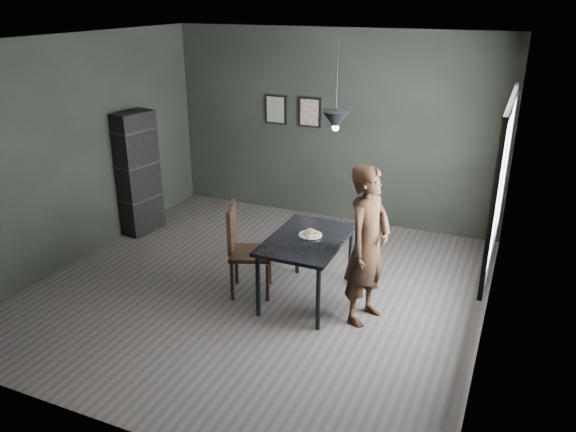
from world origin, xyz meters
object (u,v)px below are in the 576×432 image
at_px(white_plate, 310,236).
at_px(shelf_unit, 138,173).
at_px(pendant_lamp, 336,120).
at_px(cafe_table, 307,245).
at_px(wood_chair, 242,244).
at_px(woman, 367,245).

distance_m(white_plate, shelf_unit, 3.05).
bearing_deg(white_plate, pendant_lamp, 9.60).
xyz_separation_m(cafe_table, wood_chair, (-0.73, -0.15, -0.07)).
relative_size(cafe_table, wood_chair, 1.13).
height_order(wood_chair, shelf_unit, shelf_unit).
distance_m(woman, pendant_lamp, 1.31).
bearing_deg(white_plate, shelf_unit, 164.44).
relative_size(cafe_table, shelf_unit, 0.69).
bearing_deg(pendant_lamp, white_plate, -170.40).
bearing_deg(cafe_table, shelf_unit, 163.29).
relative_size(wood_chair, pendant_lamp, 1.23).
relative_size(cafe_table, pendant_lamp, 1.39).
height_order(cafe_table, white_plate, white_plate).
bearing_deg(wood_chair, pendant_lamp, -7.45).
height_order(cafe_table, shelf_unit, shelf_unit).
xyz_separation_m(cafe_table, shelf_unit, (-2.92, 0.88, 0.20)).
distance_m(cafe_table, wood_chair, 0.74).
relative_size(white_plate, woman, 0.14).
bearing_deg(cafe_table, white_plate, 78.04).
bearing_deg(shelf_unit, white_plate, -6.13).
height_order(woman, shelf_unit, shelf_unit).
bearing_deg(woman, cafe_table, 94.45).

